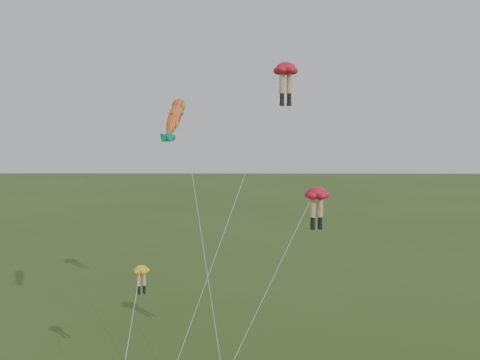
{
  "coord_description": "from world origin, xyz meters",
  "views": [
    {
      "loc": [
        2.68,
        -28.22,
        16.11
      ],
      "look_at": [
        2.42,
        6.0,
        12.59
      ],
      "focal_mm": 40.0,
      "sensor_mm": 36.0,
      "label": 1
    }
  ],
  "objects": [
    {
      "name": "legs_kite_yellow",
      "position": [
        -3.43,
        2.38,
        7.19
      ],
      "size": [
        1.27,
        7.65,
        7.87
      ],
      "rotation": [
        0.0,
        0.0,
        0.31
      ],
      "color": "yellow",
      "rests_on": "ground"
    },
    {
      "name": "legs_kite_red_high",
      "position": [
        5.35,
        7.41,
        19.41
      ],
      "size": [
        8.69,
        9.13,
        20.25
      ],
      "rotation": [
        0.0,
        0.0,
        0.33
      ],
      "color": "red",
      "rests_on": "ground"
    },
    {
      "name": "legs_kite_red_mid",
      "position": [
        6.74,
        1.99,
        11.91
      ],
      "size": [
        7.38,
        4.69,
        12.64
      ],
      "rotation": [
        0.0,
        0.0,
        0.17
      ],
      "color": "red",
      "rests_on": "ground"
    },
    {
      "name": "fish_kite",
      "position": [
        -1.59,
        5.07,
        16.55
      ],
      "size": [
        4.37,
        6.61,
        18.02
      ],
      "rotation": [
        0.87,
        0.0,
        -0.32
      ],
      "color": "gold",
      "rests_on": "ground"
    }
  ]
}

